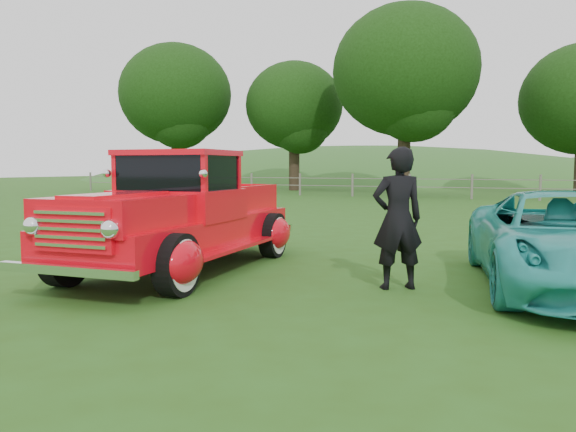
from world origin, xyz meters
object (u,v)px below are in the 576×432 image
at_px(tree_far_west, 176,95).
at_px(tree_near_west, 405,71).
at_px(tree_mid_west, 294,106).
at_px(red_pickup, 181,217).
at_px(man, 398,218).
at_px(teal_sedan, 567,241).

bearing_deg(tree_far_west, tree_near_west, -3.58).
height_order(tree_mid_west, red_pickup, tree_mid_west).
relative_size(tree_near_west, man, 5.83).
bearing_deg(tree_near_west, tree_mid_west, 159.44).
distance_m(tree_mid_west, teal_sedan, 31.01).
relative_size(teal_sedan, man, 2.49).
xyz_separation_m(tree_near_west, man, (5.47, -24.26, -5.90)).
xyz_separation_m(tree_far_west, tree_mid_west, (8.00, 2.00, -0.94)).
bearing_deg(man, red_pickup, -31.60).
distance_m(tree_far_west, tree_mid_west, 8.30).
relative_size(tree_mid_west, red_pickup, 1.66).
bearing_deg(tree_near_west, teal_sedan, -72.44).
xyz_separation_m(teal_sedan, man, (-1.95, -0.81, 0.28)).
bearing_deg(man, teal_sedan, 169.81).
bearing_deg(tree_mid_west, red_pickup, -69.43).
xyz_separation_m(tree_mid_west, red_pickup, (10.26, -27.33, -4.75)).
bearing_deg(tree_mid_west, tree_near_west, -20.56).
bearing_deg(teal_sedan, tree_near_west, 96.26).
bearing_deg(teal_sedan, man, -168.69).
bearing_deg(teal_sedan, red_pickup, 178.34).
xyz_separation_m(tree_far_west, tree_near_west, (16.00, -1.00, 0.31)).
xyz_separation_m(red_pickup, teal_sedan, (5.17, 0.88, -0.18)).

